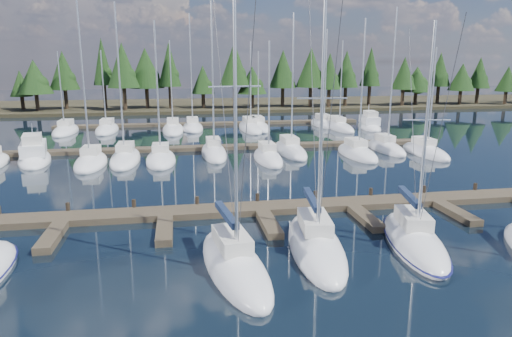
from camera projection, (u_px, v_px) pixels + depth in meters
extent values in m
plane|color=black|center=(237.00, 169.00, 41.04)|extent=(260.00, 260.00, 0.00)
cube|color=#322C1B|center=(201.00, 105.00, 98.56)|extent=(220.00, 30.00, 0.60)
cube|color=#493E2D|center=(260.00, 208.00, 29.48)|extent=(44.00, 2.00, 0.40)
cube|color=#493E2D|center=(52.00, 237.00, 24.64)|extent=(0.90, 4.00, 0.40)
cube|color=#493E2D|center=(165.00, 230.00, 25.62)|extent=(0.90, 4.00, 0.40)
cube|color=#493E2D|center=(269.00, 224.00, 26.60)|extent=(0.90, 4.00, 0.40)
cube|color=#493E2D|center=(366.00, 218.00, 27.58)|extent=(0.90, 4.00, 0.40)
cube|color=#493E2D|center=(457.00, 213.00, 28.56)|extent=(0.90, 4.00, 0.40)
cylinder|color=black|center=(68.00, 210.00, 28.42)|extent=(0.26, 0.26, 0.90)
cylinder|color=black|center=(134.00, 206.00, 29.07)|extent=(0.26, 0.26, 0.90)
cylinder|color=black|center=(197.00, 203.00, 29.72)|extent=(0.26, 0.26, 0.90)
cylinder|color=black|center=(257.00, 200.00, 30.38)|extent=(0.26, 0.26, 0.90)
cylinder|color=black|center=(315.00, 197.00, 31.03)|extent=(0.26, 0.26, 0.90)
cylinder|color=black|center=(371.00, 194.00, 31.69)|extent=(0.26, 0.26, 0.90)
cylinder|color=black|center=(424.00, 192.00, 32.34)|extent=(0.26, 0.26, 0.90)
cylinder|color=black|center=(475.00, 189.00, 32.99)|extent=(0.26, 0.26, 0.90)
cube|color=#493E2D|center=(225.00, 147.00, 50.59)|extent=(50.00, 1.80, 0.40)
cube|color=#493E2D|center=(212.00, 124.00, 69.79)|extent=(46.00, 1.80, 0.40)
ellipsoid|color=white|center=(235.00, 267.00, 21.14)|extent=(3.61, 8.86, 1.90)
cube|color=silver|center=(232.00, 240.00, 21.27)|extent=(1.72, 2.91, 0.70)
cylinder|color=silver|center=(235.00, 103.00, 19.00)|extent=(0.18, 0.18, 13.53)
cylinder|color=silver|center=(226.00, 217.00, 22.06)|extent=(0.63, 3.77, 0.12)
cube|color=#16233F|center=(226.00, 214.00, 22.02)|extent=(0.83, 3.63, 0.30)
cylinder|color=silver|center=(235.00, 87.00, 18.85)|extent=(2.23, 0.37, 0.07)
cylinder|color=#3F3F44|center=(248.00, 111.00, 17.32)|extent=(0.53, 3.70, 13.84)
cylinder|color=#3F3F44|center=(223.00, 102.00, 21.16)|extent=(0.64, 4.55, 13.84)
ellipsoid|color=white|center=(316.00, 247.00, 23.41)|extent=(3.71, 9.38, 1.90)
cube|color=silver|center=(315.00, 222.00, 23.58)|extent=(1.79, 3.07, 0.70)
cylinder|color=silver|center=(322.00, 112.00, 21.37)|extent=(0.18, 0.18, 12.33)
cylinder|color=silver|center=(312.00, 202.00, 24.48)|extent=(0.61, 4.00, 0.12)
cube|color=#16233F|center=(312.00, 199.00, 24.44)|extent=(0.82, 3.85, 0.30)
cylinder|color=silver|center=(322.00, 98.00, 21.23)|extent=(2.34, 0.36, 0.07)
cylinder|color=#3F3F44|center=(330.00, 120.00, 19.50)|extent=(0.51, 3.93, 12.64)
cylinder|color=#3F3F44|center=(313.00, 109.00, 23.75)|extent=(0.63, 4.83, 12.64)
ellipsoid|color=white|center=(414.00, 242.00, 24.04)|extent=(4.24, 8.66, 1.90)
cube|color=silver|center=(413.00, 218.00, 24.17)|extent=(1.92, 2.89, 0.70)
cylinder|color=silver|center=(426.00, 131.00, 22.26)|extent=(0.19, 0.19, 10.32)
cylinder|color=silver|center=(409.00, 199.00, 24.96)|extent=(0.90, 3.60, 0.12)
cube|color=#16233F|center=(409.00, 197.00, 24.93)|extent=(1.09, 3.48, 0.30)
cylinder|color=silver|center=(427.00, 120.00, 22.14)|extent=(2.23, 0.55, 0.07)
cylinder|color=#3F3F44|center=(438.00, 140.00, 20.56)|extent=(0.80, 3.52, 10.63)
cylinder|color=#3F3F44|center=(413.00, 127.00, 24.43)|extent=(0.98, 4.34, 10.64)
ellipsoid|color=#0E1047|center=(414.00, 241.00, 24.02)|extent=(4.41, 9.00, 0.18)
ellipsoid|color=white|center=(91.00, 164.00, 42.68)|extent=(2.77, 7.77, 1.90)
cube|color=silver|center=(91.00, 150.00, 42.78)|extent=(1.52, 2.49, 0.70)
cylinder|color=silver|center=(83.00, 75.00, 40.45)|extent=(0.16, 0.16, 14.52)
ellipsoid|color=white|center=(125.00, 160.00, 44.40)|extent=(2.76, 9.31, 1.90)
cube|color=silver|center=(125.00, 147.00, 44.57)|extent=(1.52, 2.98, 0.70)
cylinder|color=silver|center=(119.00, 79.00, 42.20)|extent=(0.16, 0.16, 13.69)
ellipsoid|color=white|center=(161.00, 160.00, 44.00)|extent=(2.82, 7.73, 1.90)
cube|color=silver|center=(161.00, 148.00, 44.10)|extent=(1.55, 2.47, 0.70)
cylinder|color=silver|center=(157.00, 88.00, 42.06)|extent=(0.16, 0.16, 12.08)
ellipsoid|color=white|center=(214.00, 153.00, 47.40)|extent=(2.52, 9.39, 1.90)
cube|color=silver|center=(213.00, 141.00, 47.57)|extent=(1.38, 3.01, 0.70)
cylinder|color=silver|center=(213.00, 76.00, 45.13)|extent=(0.16, 0.16, 14.16)
ellipsoid|color=white|center=(268.00, 159.00, 44.74)|extent=(2.46, 8.02, 1.90)
cube|color=silver|center=(267.00, 146.00, 44.85)|extent=(1.35, 2.57, 0.70)
cylinder|color=silver|center=(269.00, 97.00, 42.98)|extent=(0.16, 0.16, 10.34)
ellipsoid|color=white|center=(290.00, 151.00, 48.52)|extent=(2.69, 9.47, 1.90)
cube|color=silver|center=(289.00, 139.00, 48.70)|extent=(1.48, 3.03, 0.70)
cylinder|color=silver|center=(293.00, 80.00, 46.36)|extent=(0.16, 0.16, 13.17)
ellipsoid|color=white|center=(357.00, 154.00, 46.96)|extent=(2.81, 8.42, 1.90)
cube|color=silver|center=(356.00, 142.00, 47.09)|extent=(1.55, 2.69, 0.70)
cylinder|color=silver|center=(362.00, 84.00, 44.93)|extent=(0.16, 0.16, 12.53)
ellipsoid|color=white|center=(386.00, 149.00, 49.70)|extent=(2.43, 8.01, 1.90)
cube|color=silver|center=(385.00, 138.00, 49.81)|extent=(1.34, 2.56, 0.70)
cylinder|color=silver|center=(392.00, 77.00, 47.54)|extent=(0.16, 0.16, 13.86)
ellipsoid|color=white|center=(425.00, 153.00, 47.65)|extent=(2.60, 8.39, 1.90)
cube|color=silver|center=(424.00, 141.00, 47.78)|extent=(1.43, 2.69, 0.70)
cylinder|color=silver|center=(432.00, 98.00, 45.93)|extent=(0.16, 0.16, 9.86)
ellipsoid|color=white|center=(66.00, 132.00, 62.21)|extent=(2.89, 9.24, 1.90)
cube|color=silver|center=(66.00, 122.00, 62.38)|extent=(1.59, 2.96, 0.70)
cylinder|color=silver|center=(61.00, 89.00, 60.45)|extent=(0.16, 0.16, 9.79)
ellipsoid|color=white|center=(107.00, 130.00, 63.40)|extent=(2.92, 9.12, 1.90)
cube|color=silver|center=(107.00, 121.00, 63.56)|extent=(1.61, 2.92, 0.70)
cylinder|color=silver|center=(103.00, 88.00, 61.63)|extent=(0.16, 0.16, 9.97)
ellipsoid|color=white|center=(173.00, 130.00, 63.64)|extent=(2.89, 10.67, 1.90)
cube|color=silver|center=(173.00, 121.00, 63.88)|extent=(1.59, 3.42, 0.70)
cylinder|color=silver|center=(171.00, 83.00, 61.66)|extent=(0.16, 0.16, 11.21)
ellipsoid|color=white|center=(193.00, 128.00, 65.12)|extent=(2.88, 8.19, 1.90)
cube|color=silver|center=(192.00, 120.00, 65.24)|extent=(1.58, 2.62, 0.70)
cylinder|color=silver|center=(191.00, 69.00, 62.85)|extent=(0.16, 0.16, 14.82)
ellipsoid|color=white|center=(250.00, 128.00, 65.25)|extent=(2.90, 11.35, 1.90)
cube|color=silver|center=(250.00, 119.00, 65.52)|extent=(1.59, 3.63, 0.70)
cylinder|color=silver|center=(251.00, 83.00, 63.24)|extent=(0.16, 0.16, 11.20)
ellipsoid|color=white|center=(258.00, 127.00, 66.37)|extent=(2.99, 10.72, 1.90)
cube|color=silver|center=(257.00, 119.00, 66.61)|extent=(1.64, 3.43, 0.70)
cylinder|color=silver|center=(258.00, 87.00, 64.53)|extent=(0.16, 0.16, 9.88)
ellipsoid|color=white|center=(323.00, 125.00, 69.23)|extent=(2.99, 8.48, 1.90)
cube|color=silver|center=(323.00, 116.00, 69.37)|extent=(1.64, 2.71, 0.70)
cylinder|color=silver|center=(326.00, 75.00, 67.15)|extent=(0.16, 0.16, 13.03)
ellipsoid|color=white|center=(338.00, 127.00, 66.16)|extent=(2.75, 10.85, 1.90)
cube|color=silver|center=(337.00, 119.00, 66.41)|extent=(1.51, 3.47, 0.70)
cylinder|color=silver|center=(341.00, 82.00, 64.16)|extent=(0.16, 0.16, 11.33)
ellipsoid|color=white|center=(35.00, 160.00, 44.42)|extent=(4.84, 9.25, 1.76)
cube|color=white|center=(33.00, 148.00, 44.15)|extent=(3.23, 5.22, 1.18)
cube|color=silver|center=(32.00, 139.00, 43.53)|extent=(2.27, 3.37, 0.88)
cylinder|color=silver|center=(32.00, 131.00, 44.58)|extent=(0.10, 0.10, 1.57)
ellipsoid|color=white|center=(369.00, 127.00, 66.48)|extent=(4.13, 8.67, 1.66)
cube|color=white|center=(369.00, 120.00, 66.23)|extent=(2.82, 4.86, 1.11)
cube|color=silver|center=(371.00, 114.00, 65.61)|extent=(1.99, 3.13, 0.83)
cylinder|color=silver|center=(369.00, 109.00, 66.70)|extent=(0.09, 0.09, 1.48)
cylinder|color=black|center=(23.00, 103.00, 86.31)|extent=(0.70, 0.70, 2.49)
cone|color=black|center=(20.00, 83.00, 85.48)|extent=(4.03, 4.03, 4.83)
ellipsoid|color=black|center=(24.00, 89.00, 85.81)|extent=(2.42, 2.42, 2.42)
cylinder|color=black|center=(37.00, 102.00, 83.74)|extent=(0.70, 0.70, 3.14)
cone|color=black|center=(34.00, 77.00, 82.69)|extent=(6.19, 6.19, 6.11)
ellipsoid|color=black|center=(38.00, 85.00, 83.09)|extent=(3.71, 3.71, 3.71)
cylinder|color=black|center=(66.00, 99.00, 87.41)|extent=(0.70, 0.70, 3.68)
cone|color=black|center=(63.00, 70.00, 86.17)|extent=(5.56, 5.56, 7.16)
ellipsoid|color=black|center=(67.00, 79.00, 86.62)|extent=(3.33, 3.33, 3.33)
cylinder|color=black|center=(105.00, 97.00, 87.71)|extent=(0.70, 0.70, 4.51)
cone|color=black|center=(102.00, 61.00, 86.19)|extent=(3.73, 3.73, 8.77)
ellipsoid|color=black|center=(106.00, 72.00, 86.73)|extent=(2.24, 2.24, 2.24)
cylinder|color=black|center=(125.00, 99.00, 84.86)|extent=(0.70, 0.70, 4.18)
cone|color=black|center=(123.00, 65.00, 83.46)|extent=(5.80, 5.80, 8.12)
ellipsoid|color=black|center=(126.00, 75.00, 83.96)|extent=(3.48, 3.48, 3.48)
cylinder|color=black|center=(147.00, 98.00, 88.97)|extent=(0.70, 0.70, 3.90)
cone|color=black|center=(146.00, 68.00, 87.66)|extent=(6.88, 6.88, 7.58)
ellipsoid|color=black|center=(149.00, 77.00, 88.13)|extent=(4.13, 4.13, 4.13)
cylinder|color=black|center=(171.00, 97.00, 88.24)|extent=(0.70, 0.70, 4.22)
cone|color=black|center=(169.00, 65.00, 86.82)|extent=(4.37, 4.37, 8.22)
ellipsoid|color=black|center=(172.00, 75.00, 87.33)|extent=(2.62, 2.62, 2.62)
cylinder|color=black|center=(203.00, 101.00, 89.39)|extent=(0.70, 0.70, 2.78)
cone|color=black|center=(203.00, 79.00, 88.45)|extent=(4.52, 4.52, 5.41)
ellipsoid|color=black|center=(206.00, 86.00, 88.82)|extent=(2.71, 2.71, 2.71)
cylinder|color=black|center=(235.00, 97.00, 88.88)|extent=(0.70, 0.70, 4.26)
cone|color=black|center=(234.00, 64.00, 87.45)|extent=(5.89, 5.89, 8.28)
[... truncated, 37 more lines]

